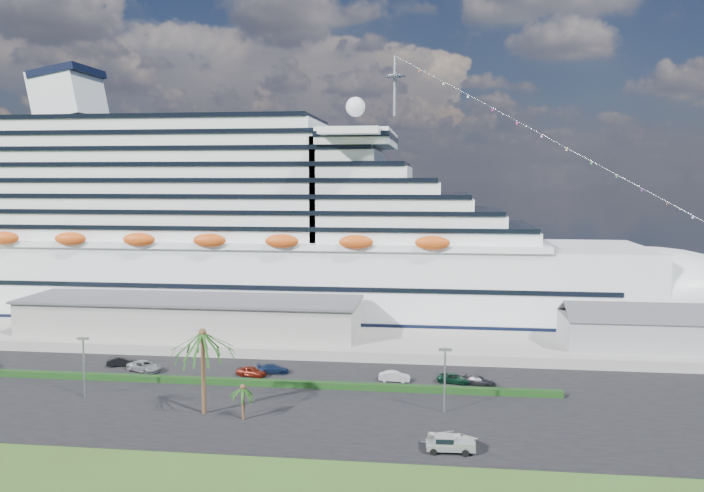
# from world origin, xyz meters

# --- Properties ---
(ground) EXTENTS (420.00, 420.00, 0.00)m
(ground) POSITION_xyz_m (0.00, 0.00, 0.00)
(ground) COLOR #374D19
(ground) RESTS_ON ground
(asphalt_lot) EXTENTS (140.00, 38.00, 0.12)m
(asphalt_lot) POSITION_xyz_m (0.00, 11.00, 0.06)
(asphalt_lot) COLOR black
(asphalt_lot) RESTS_ON ground
(wharf) EXTENTS (240.00, 20.00, 1.80)m
(wharf) POSITION_xyz_m (0.00, 40.00, 0.90)
(wharf) COLOR gray
(wharf) RESTS_ON ground
(water) EXTENTS (420.00, 160.00, 0.02)m
(water) POSITION_xyz_m (0.00, 130.00, 0.01)
(water) COLOR black
(water) RESTS_ON ground
(cruise_ship) EXTENTS (191.00, 38.00, 54.00)m
(cruise_ship) POSITION_xyz_m (-21.53, 64.00, 16.69)
(cruise_ship) COLOR silver
(cruise_ship) RESTS_ON ground
(terminal_building) EXTENTS (61.00, 15.00, 6.30)m
(terminal_building) POSITION_xyz_m (-25.00, 40.00, 5.01)
(terminal_building) COLOR gray
(terminal_building) RESTS_ON wharf
(port_shed) EXTENTS (24.00, 12.31, 7.37)m
(port_shed) POSITION_xyz_m (52.00, 40.00, 4.40)
(port_shed) COLOR gray
(port_shed) RESTS_ON wharf
(hedge) EXTENTS (88.00, 1.10, 0.90)m
(hedge) POSITION_xyz_m (-8.00, 16.00, 0.57)
(hedge) COLOR black
(hedge) RESTS_ON asphalt_lot
(lamp_post_left) EXTENTS (1.60, 0.35, 8.27)m
(lamp_post_left) POSITION_xyz_m (-28.00, 8.00, 5.34)
(lamp_post_left) COLOR gray
(lamp_post_left) RESTS_ON asphalt_lot
(lamp_post_right) EXTENTS (1.60, 0.35, 8.27)m
(lamp_post_right) POSITION_xyz_m (20.00, 8.00, 5.34)
(lamp_post_right) COLOR gray
(lamp_post_right) RESTS_ON asphalt_lot
(palm_tall) EXTENTS (8.82, 8.82, 11.13)m
(palm_tall) POSITION_xyz_m (-10.00, 4.00, 9.20)
(palm_tall) COLOR #47301E
(palm_tall) RESTS_ON ground
(palm_short) EXTENTS (3.53, 3.53, 4.56)m
(palm_short) POSITION_xyz_m (-4.50, 2.50, 3.67)
(palm_short) COLOR #47301E
(palm_short) RESTS_ON ground
(parked_car_1) EXTENTS (4.67, 2.76, 1.45)m
(parked_car_1) POSITION_xyz_m (-30.18, 23.35, 0.85)
(parked_car_1) COLOR black
(parked_car_1) RESTS_ON asphalt_lot
(parked_car_2) EXTENTS (6.25, 4.66, 1.58)m
(parked_car_2) POSITION_xyz_m (-25.36, 20.95, 0.91)
(parked_car_2) COLOR gray
(parked_car_2) RESTS_ON asphalt_lot
(parked_car_3) EXTENTS (4.96, 2.36, 1.40)m
(parked_car_3) POSITION_xyz_m (-5.57, 22.43, 0.82)
(parked_car_3) COLOR #132242
(parked_car_3) RESTS_ON asphalt_lot
(parked_car_4) EXTENTS (4.82, 2.92, 1.54)m
(parked_car_4) POSITION_xyz_m (-8.39, 20.32, 0.89)
(parked_car_4) COLOR #62170D
(parked_car_4) RESTS_ON asphalt_lot
(parked_car_5) EXTENTS (4.56, 1.74, 1.48)m
(parked_car_5) POSITION_xyz_m (12.92, 20.48, 0.86)
(parked_car_5) COLOR silver
(parked_car_5) RESTS_ON asphalt_lot
(parked_car_6) EXTENTS (5.23, 3.09, 1.36)m
(parked_car_6) POSITION_xyz_m (21.57, 20.86, 0.80)
(parked_car_6) COLOR black
(parked_car_6) RESTS_ON asphalt_lot
(parked_car_7) EXTENTS (5.06, 3.41, 1.36)m
(parked_car_7) POSITION_xyz_m (25.07, 20.15, 0.80)
(parked_car_7) COLOR black
(parked_car_7) RESTS_ON asphalt_lot
(pickup_truck) EXTENTS (5.32, 2.14, 1.85)m
(pickup_truck) POSITION_xyz_m (20.43, -4.68, 1.14)
(pickup_truck) COLOR black
(pickup_truck) RESTS_ON asphalt_lot
(boat_trailer) EXTENTS (6.43, 4.47, 1.81)m
(boat_trailer) POSITION_xyz_m (20.75, -3.62, 1.32)
(boat_trailer) COLOR gray
(boat_trailer) RESTS_ON asphalt_lot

